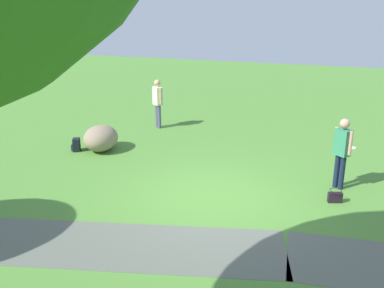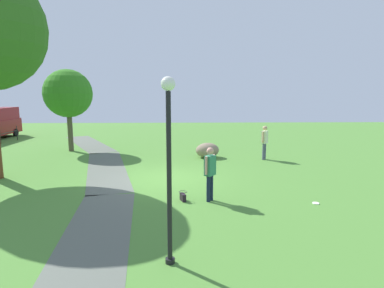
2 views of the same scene
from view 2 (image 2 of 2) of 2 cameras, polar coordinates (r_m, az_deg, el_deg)
ground_plane at (r=13.35m, az=-4.69°, el=-6.07°), size 48.00×48.00×0.00m
footpath_segment_near at (r=7.95m, az=-17.38°, el=-17.44°), size 8.14×2.58×0.01m
footpath_segment_mid at (r=15.50m, az=-14.89°, el=-4.18°), size 8.16×3.66×0.01m
footpath_segment_far at (r=23.25m, az=-17.82°, el=0.11°), size 7.83×5.30×0.01m
young_tree_near_path at (r=20.34m, az=-21.11°, el=8.30°), size 2.80×2.80×4.82m
lamp_post at (r=6.34m, az=-4.12°, el=-1.54°), size 0.28×0.28×3.81m
lawn_boulder at (r=17.39m, az=2.75°, el=-1.10°), size 1.30×1.47×0.79m
woman_with_handbag at (r=10.38m, az=3.20°, el=-4.62°), size 0.43×0.41×1.77m
man_near_boulder at (r=17.16m, az=12.72°, el=0.71°), size 0.44×0.41×1.77m
handbag_on_grass at (r=10.63m, az=-1.63°, el=-9.29°), size 0.35×0.35×0.31m
backpack_by_boulder at (r=18.09m, az=1.59°, el=-1.34°), size 0.34×0.34×0.40m
frisbee_on_grass at (r=11.15m, az=21.06°, el=-9.75°), size 0.22×0.22×0.02m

